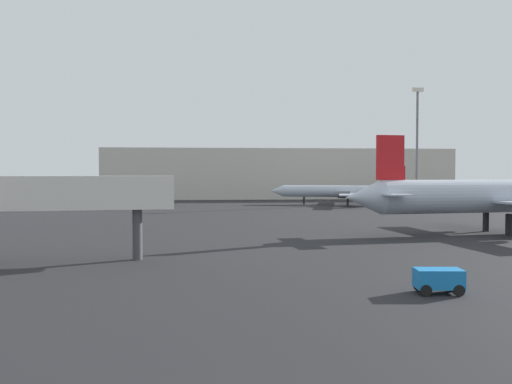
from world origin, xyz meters
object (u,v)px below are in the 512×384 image
at_px(jet_bridge, 17,195).
at_px(airplane_on_taxiway, 508,196).
at_px(light_mast_right, 417,139).
at_px(baggage_cart, 439,279).
at_px(airplane_distant, 343,191).

bearing_deg(jet_bridge, airplane_on_taxiway, -167.75).
height_order(jet_bridge, light_mast_right, light_mast_right).
bearing_deg(baggage_cart, airplane_distant, 84.91).
bearing_deg(light_mast_right, baggage_cart, -111.46).
distance_m(airplane_distant, baggage_cart, 75.54).
bearing_deg(light_mast_right, jet_bridge, -129.58).
height_order(airplane_on_taxiway, airplane_distant, airplane_on_taxiway).
xyz_separation_m(airplane_on_taxiway, baggage_cart, (-19.16, -25.95, -3.11)).
height_order(airplane_on_taxiway, light_mast_right, light_mast_right).
xyz_separation_m(airplane_distant, baggage_cart, (-14.38, -74.14, -1.87)).
bearing_deg(light_mast_right, airplane_on_taxiway, -102.85).
xyz_separation_m(airplane_on_taxiway, light_mast_right, (12.38, 54.31, 9.36)).
height_order(airplane_distant, baggage_cart, airplane_distant).
xyz_separation_m(jet_bridge, baggage_cart, (25.18, -11.64, -4.00)).
bearing_deg(airplane_distant, airplane_on_taxiway, 110.75).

